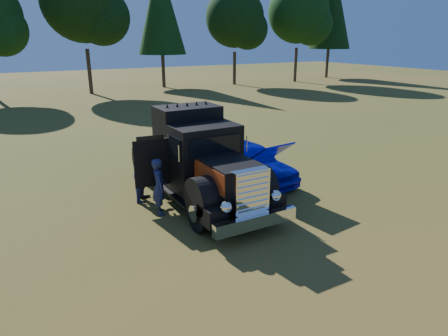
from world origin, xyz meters
TOP-DOWN VIEW (x-y plane):
  - ground at (0.00, 0.00)m, footprint 120.00×120.00m
  - treeline at (-2.56, 27.41)m, footprint 72.10×24.04m
  - diamond_t_truck at (1.49, 1.27)m, footprint 3.38×7.16m
  - hotrod_coupe at (3.90, 2.04)m, footprint 2.25×4.49m
  - spectator_near at (-0.08, 0.85)m, footprint 0.55×0.72m
  - spectator_far at (-0.11, 2.10)m, footprint 1.14×1.20m

SIDE VIEW (x-z plane):
  - ground at x=0.00m, z-range 0.00..0.00m
  - hotrod_coupe at x=3.90m, z-range -0.20..1.68m
  - spectator_near at x=-0.08m, z-range 0.00..1.75m
  - spectator_far at x=-0.11m, z-range 0.00..1.95m
  - diamond_t_truck at x=1.49m, z-range -0.22..2.78m
  - treeline at x=-2.56m, z-range 0.78..14.62m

